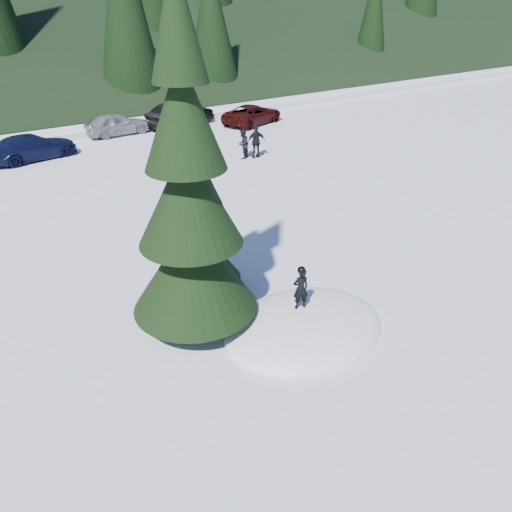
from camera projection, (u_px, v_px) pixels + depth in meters
ground at (304, 328)px, 13.09m from camera, size 200.00×200.00×0.00m
snow_mound at (304, 328)px, 13.09m from camera, size 4.48×3.52×0.96m
spruce_tall at (189, 208)px, 11.73m from camera, size 3.20×3.20×8.60m
spruce_short at (200, 225)px, 13.82m from camera, size 2.20×2.20×5.37m
child_skier at (301, 289)px, 12.83m from camera, size 0.48×0.38×1.16m
adult_0 at (243, 144)px, 26.01m from camera, size 0.94×0.90×1.53m
adult_1 at (256, 142)px, 26.05m from camera, size 1.08×0.63×1.72m
adult_2 at (199, 140)px, 26.46m from camera, size 1.22×0.99×1.64m
car_3 at (32, 147)px, 25.90m from camera, size 4.76×2.59×1.31m
car_4 at (117, 124)px, 30.31m from camera, size 3.93×1.70×1.32m
car_5 at (180, 115)px, 32.01m from camera, size 4.95×2.96×1.54m
car_6 at (253, 114)px, 32.87m from camera, size 4.93×3.36×1.25m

